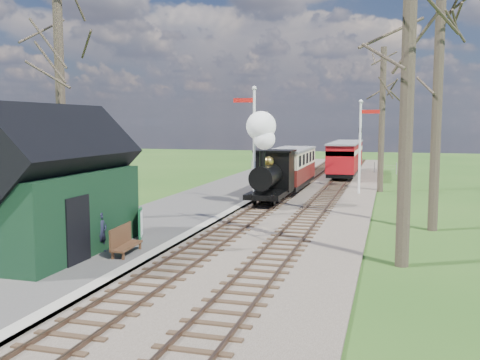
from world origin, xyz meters
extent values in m
plane|color=#254F18|center=(0.00, 0.00, 0.00)|extent=(140.00, 140.00, 0.00)
ellipsoid|color=#385B23|center=(-25.00, 60.00, -14.76)|extent=(57.60, 36.00, 16.20)
ellipsoid|color=#385B23|center=(10.00, 65.00, -18.04)|extent=(70.40, 44.00, 19.80)
ellipsoid|color=#385B23|center=(-8.00, 70.00, -16.40)|extent=(64.00, 40.00, 18.00)
cube|color=brown|center=(1.30, 22.00, 0.05)|extent=(8.00, 60.00, 0.10)
cube|color=brown|center=(-0.50, 22.00, 0.14)|extent=(0.07, 60.00, 0.12)
cube|color=brown|center=(0.50, 22.00, 0.14)|extent=(0.07, 60.00, 0.12)
cube|color=#38281C|center=(0.00, 22.00, 0.10)|extent=(1.60, 60.00, 0.09)
cube|color=brown|center=(2.10, 22.00, 0.14)|extent=(0.07, 60.00, 0.12)
cube|color=brown|center=(3.10, 22.00, 0.14)|extent=(0.07, 60.00, 0.12)
cube|color=#38281C|center=(2.60, 22.00, 0.10)|extent=(1.60, 60.00, 0.09)
cube|color=#474442|center=(-3.50, 14.00, 0.10)|extent=(5.00, 44.00, 0.20)
cube|color=#B2AD9E|center=(-1.20, 14.00, 0.10)|extent=(0.40, 44.00, 0.21)
cube|color=black|center=(-4.30, 4.00, 1.50)|extent=(3.00, 6.00, 2.60)
cube|color=black|center=(-4.30, 4.00, 3.35)|extent=(3.25, 6.30, 3.25)
cube|color=black|center=(-2.78, 3.00, 1.20)|extent=(0.06, 1.20, 2.00)
cylinder|color=silver|center=(-0.70, 16.00, 3.00)|extent=(0.14, 0.14, 6.00)
sphere|color=silver|center=(-0.70, 16.00, 6.10)|extent=(0.24, 0.24, 0.24)
cube|color=#B7140F|center=(-1.25, 16.00, 5.50)|extent=(1.10, 0.08, 0.22)
cube|color=black|center=(-0.70, 16.00, 4.40)|extent=(0.18, 0.06, 0.30)
cylinder|color=silver|center=(4.30, 22.00, 2.75)|extent=(0.14, 0.14, 5.50)
sphere|color=silver|center=(4.30, 22.00, 5.60)|extent=(0.24, 0.24, 0.24)
cube|color=#B7140F|center=(4.85, 22.00, 5.00)|extent=(1.10, 0.08, 0.22)
cube|color=black|center=(4.30, 22.00, 3.90)|extent=(0.18, 0.06, 0.30)
cylinder|color=#382D23|center=(-7.30, 9.00, 5.50)|extent=(0.41, 0.41, 11.00)
cylinder|color=#382D23|center=(6.50, 6.00, 6.00)|extent=(0.42, 0.42, 12.00)
cylinder|color=#382D23|center=(7.80, 12.00, 5.00)|extent=(0.40, 0.40, 10.00)
cylinder|color=#382D23|center=(5.50, 24.00, 4.50)|extent=(0.39, 0.39, 9.00)
cube|color=slate|center=(0.30, 36.00, 0.75)|extent=(12.60, 0.02, 0.01)
cube|color=slate|center=(0.30, 36.00, 0.45)|extent=(12.60, 0.02, 0.02)
cylinder|color=slate|center=(0.30, 36.00, 0.50)|extent=(0.08, 0.08, 1.00)
cube|color=black|center=(0.00, 16.59, 0.67)|extent=(1.78, 4.20, 0.26)
cylinder|color=black|center=(0.00, 15.96, 1.62)|extent=(1.15, 2.73, 1.15)
cube|color=black|center=(0.00, 17.85, 1.72)|extent=(1.89, 1.68, 2.10)
cylinder|color=black|center=(0.00, 14.91, 2.56)|extent=(0.29, 0.29, 0.84)
sphere|color=#B38D34|center=(0.00, 16.27, 2.35)|extent=(0.55, 0.55, 0.55)
sphere|color=white|center=(0.10, 14.91, 3.56)|extent=(1.05, 1.05, 1.05)
sphere|color=white|center=(-0.10, 15.01, 4.19)|extent=(1.47, 1.47, 1.47)
cylinder|color=black|center=(-0.50, 15.33, 0.54)|extent=(0.10, 0.67, 0.67)
cylinder|color=black|center=(0.50, 15.33, 0.54)|extent=(0.10, 0.67, 0.67)
cube|color=black|center=(0.00, 22.59, 0.57)|extent=(1.99, 7.35, 0.31)
cube|color=#551713|center=(0.00, 22.59, 1.20)|extent=(2.10, 7.35, 0.94)
cube|color=beige|center=(0.00, 22.59, 2.14)|extent=(2.10, 7.35, 0.94)
cube|color=slate|center=(0.00, 22.59, 2.67)|extent=(2.20, 7.55, 0.13)
cube|color=black|center=(2.60, 30.31, 0.56)|extent=(1.94, 5.11, 0.31)
cube|color=maroon|center=(2.60, 30.31, 1.17)|extent=(2.04, 5.11, 0.92)
cube|color=beige|center=(2.60, 30.31, 2.09)|extent=(2.04, 5.11, 0.92)
cube|color=slate|center=(2.60, 30.31, 2.60)|extent=(2.14, 5.31, 0.12)
cube|color=black|center=(2.60, 35.81, 0.56)|extent=(1.94, 5.11, 0.31)
cube|color=maroon|center=(2.60, 35.81, 1.17)|extent=(2.04, 5.11, 0.92)
cube|color=beige|center=(2.60, 35.81, 2.09)|extent=(2.04, 5.11, 0.92)
cube|color=slate|center=(2.60, 35.81, 2.60)|extent=(2.14, 5.31, 0.12)
cube|color=#0F4723|center=(-2.54, 6.59, 0.75)|extent=(0.34, 0.72, 1.09)
cube|color=silver|center=(-2.50, 6.61, 0.75)|extent=(0.25, 0.61, 0.89)
cube|color=#4A2D1A|center=(-1.92, 4.35, 0.46)|extent=(0.58, 1.62, 0.07)
cube|color=#4A2D1A|center=(-2.12, 4.33, 0.77)|extent=(0.18, 1.59, 0.68)
cube|color=#4A2D1A|center=(-1.75, 3.67, 0.31)|extent=(0.07, 0.07, 0.23)
cube|color=#4A2D1A|center=(-2.09, 5.03, 0.31)|extent=(0.07, 0.07, 0.23)
imported|color=black|center=(-2.84, 4.39, 0.86)|extent=(0.37, 0.51, 1.31)
camera|label=1|loc=(6.07, -10.70, 4.38)|focal=40.00mm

